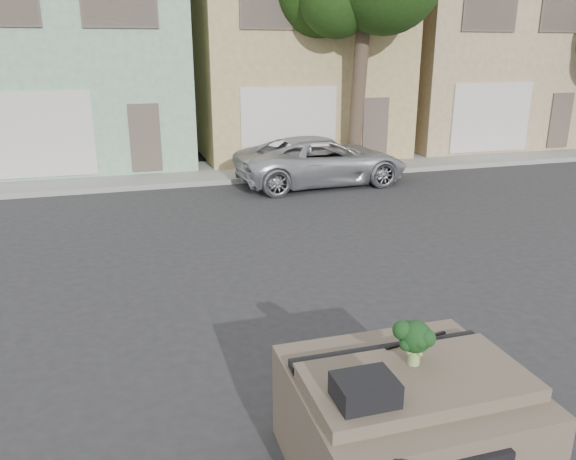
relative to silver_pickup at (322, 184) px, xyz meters
name	(u,v)px	position (x,y,z in m)	size (l,w,h in m)	color
ground_plane	(302,327)	(-3.29, -8.29, 0.00)	(120.00, 120.00, 0.00)	#303033
sidewalk	(199,173)	(-3.29, 2.21, 0.07)	(40.00, 3.00, 0.15)	gray
townhouse_mint	(74,49)	(-6.79, 6.21, 3.77)	(7.20, 8.20, 7.55)	#8EB797
townhouse_tan	(285,49)	(0.71, 6.21, 3.77)	(7.20, 8.20, 7.55)	tan
townhouse_beige	(459,49)	(8.21, 6.21, 3.77)	(7.20, 8.20, 7.55)	tan
silver_pickup	(322,184)	(0.00, 0.00, 0.00)	(2.30, 5.00, 1.39)	#B5B7BD
tree_near	(360,33)	(1.71, 1.51, 4.25)	(4.40, 4.00, 8.50)	#1B370F
car_dashboard	(405,421)	(-3.29, -11.29, 0.56)	(2.00, 1.80, 1.12)	brown
instrument_hump	(365,390)	(-3.87, -11.64, 1.22)	(0.48, 0.38, 0.20)	black
wiper_arm	(416,340)	(-3.01, -10.91, 1.13)	(0.70, 0.03, 0.02)	black
broccoli	(415,342)	(-3.23, -11.26, 1.33)	(0.34, 0.34, 0.42)	black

